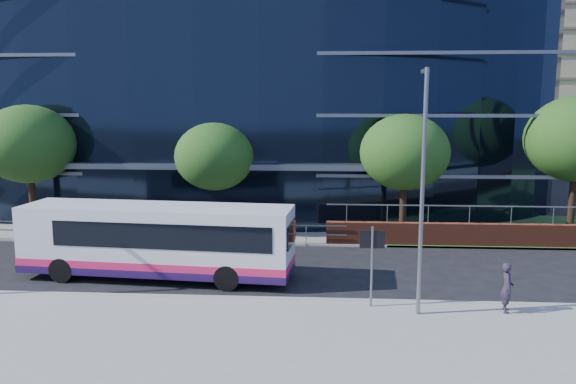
# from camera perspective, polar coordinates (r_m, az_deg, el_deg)

# --- Properties ---
(ground) EXTENTS (200.00, 200.00, 0.00)m
(ground) POSITION_cam_1_polar(r_m,az_deg,el_deg) (21.55, -4.17, -10.10)
(ground) COLOR black
(ground) RESTS_ON ground
(pavement_near) EXTENTS (80.00, 8.00, 0.15)m
(pavement_near) POSITION_cam_1_polar(r_m,az_deg,el_deg) (16.93, -6.55, -15.38)
(pavement_near) COLOR gray
(pavement_near) RESTS_ON ground
(kerb) EXTENTS (80.00, 0.25, 0.16)m
(kerb) POSITION_cam_1_polar(r_m,az_deg,el_deg) (20.59, -4.55, -10.80)
(kerb) COLOR gray
(kerb) RESTS_ON ground
(yellow_line_outer) EXTENTS (80.00, 0.08, 0.01)m
(yellow_line_outer) POSITION_cam_1_polar(r_m,az_deg,el_deg) (20.80, -4.47, -10.80)
(yellow_line_outer) COLOR gold
(yellow_line_outer) RESTS_ON ground
(yellow_line_inner) EXTENTS (80.00, 0.08, 0.01)m
(yellow_line_inner) POSITION_cam_1_polar(r_m,az_deg,el_deg) (20.94, -4.41, -10.66)
(yellow_line_inner) COLOR gold
(yellow_line_inner) RESTS_ON ground
(far_forecourt) EXTENTS (50.00, 8.00, 0.10)m
(far_forecourt) POSITION_cam_1_polar(r_m,az_deg,el_deg) (33.14, -11.91, -3.36)
(far_forecourt) COLOR gray
(far_forecourt) RESTS_ON ground
(glass_office) EXTENTS (44.00, 23.10, 16.00)m
(glass_office) POSITION_cam_1_polar(r_m,az_deg,el_deg) (41.59, -5.90, 10.30)
(glass_office) COLOR black
(glass_office) RESTS_ON ground
(guard_railings) EXTENTS (24.00, 0.05, 1.10)m
(guard_railings) POSITION_cam_1_polar(r_m,az_deg,el_deg) (29.90, -17.71, -3.43)
(guard_railings) COLOR slate
(guard_railings) RESTS_ON ground
(apartment_block) EXTENTS (60.00, 42.00, 30.00)m
(apartment_block) POSITION_cam_1_polar(r_m,az_deg,el_deg) (82.79, 24.77, 11.04)
(apartment_block) COLOR #2D511E
(apartment_block) RESTS_ON ground
(street_sign) EXTENTS (0.85, 0.09, 2.80)m
(street_sign) POSITION_cam_1_polar(r_m,az_deg,el_deg) (19.28, 8.54, -5.81)
(street_sign) COLOR slate
(street_sign) RESTS_ON pavement_near
(tree_far_a) EXTENTS (4.95, 4.95, 6.98)m
(tree_far_a) POSITION_cam_1_polar(r_m,az_deg,el_deg) (33.25, -24.87, 4.43)
(tree_far_a) COLOR black
(tree_far_a) RESTS_ON ground
(tree_far_b) EXTENTS (4.29, 4.29, 6.05)m
(tree_far_b) POSITION_cam_1_polar(r_m,az_deg,el_deg) (30.36, -7.45, 3.59)
(tree_far_b) COLOR black
(tree_far_b) RESTS_ON ground
(tree_far_c) EXTENTS (4.62, 4.62, 6.51)m
(tree_far_c) POSITION_cam_1_polar(r_m,az_deg,el_deg) (29.56, 11.77, 3.96)
(tree_far_c) COLOR black
(tree_far_c) RESTS_ON ground
(tree_dist_e) EXTENTS (4.62, 4.62, 6.51)m
(tree_dist_e) POSITION_cam_1_polar(r_m,az_deg,el_deg) (63.82, 23.16, 6.06)
(tree_dist_e) COLOR black
(tree_dist_e) RESTS_ON ground
(streetlight_east) EXTENTS (0.15, 0.77, 8.00)m
(streetlight_east) POSITION_cam_1_polar(r_m,az_deg,el_deg) (18.45, 13.50, 0.64)
(streetlight_east) COLOR slate
(streetlight_east) RESTS_ON pavement_near
(city_bus) EXTENTS (11.17, 3.47, 2.98)m
(city_bus) POSITION_cam_1_polar(r_m,az_deg,el_deg) (23.30, -12.93, -4.79)
(city_bus) COLOR silver
(city_bus) RESTS_ON ground
(pedestrian) EXTENTS (0.48, 0.66, 1.68)m
(pedestrian) POSITION_cam_1_polar(r_m,az_deg,el_deg) (20.26, 21.36, -9.03)
(pedestrian) COLOR #2B2132
(pedestrian) RESTS_ON pavement_near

